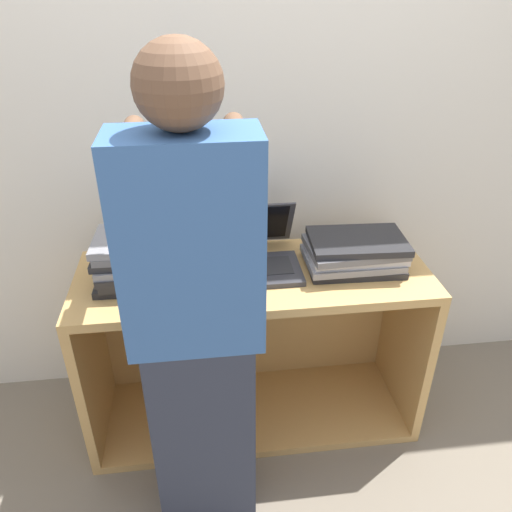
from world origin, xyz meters
TOP-DOWN VIEW (x-y plane):
  - ground_plane at (0.00, 0.00)m, footprint 12.00×12.00m
  - wall_back at (0.00, 0.62)m, footprint 8.00×0.05m
  - cart at (0.00, 0.33)m, footprint 1.39×0.51m
  - laptop_open at (0.00, 0.32)m, footprint 0.37×0.36m
  - laptop_stack_left at (-0.40, 0.26)m, footprint 0.39×0.26m
  - laptop_stack_right at (0.40, 0.26)m, footprint 0.39×0.26m
  - person at (-0.23, -0.16)m, footprint 0.40×0.53m
  - inventory_tag at (-0.40, 0.20)m, footprint 0.06×0.02m

SIDE VIEW (x-z plane):
  - ground_plane at x=0.00m, z-range 0.00..0.00m
  - cart at x=0.00m, z-range 0.00..0.77m
  - laptop_open at x=0.00m, z-range 0.70..0.93m
  - laptop_stack_right at x=0.40m, z-range 0.77..0.90m
  - person at x=-0.23m, z-range 0.01..1.68m
  - laptop_stack_left at x=-0.40m, z-range 0.77..0.95m
  - inventory_tag at x=-0.40m, z-range 0.95..0.96m
  - wall_back at x=0.00m, z-range 0.00..2.40m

